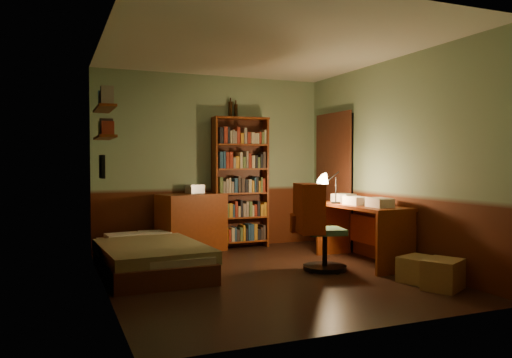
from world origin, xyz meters
name	(u,v)px	position (x,y,z in m)	size (l,w,h in m)	color
floor	(264,276)	(0.00, 0.00, -0.01)	(3.50, 4.00, 0.02)	black
ceiling	(264,46)	(0.00, 0.00, 2.61)	(3.50, 4.00, 0.02)	silver
wall_back	(212,162)	(0.00, 2.01, 1.30)	(3.50, 0.02, 2.60)	gray
wall_left	(103,162)	(-1.76, 0.00, 1.30)	(0.02, 4.00, 2.60)	gray
wall_right	(391,162)	(1.76, 0.00, 1.30)	(0.02, 4.00, 2.60)	gray
wall_front	(368,162)	(0.00, -2.01, 1.30)	(3.50, 0.02, 2.60)	gray
doorway	(335,182)	(1.72, 1.30, 1.00)	(0.06, 0.90, 2.00)	black
door_trim	(333,182)	(1.69, 1.30, 1.00)	(0.02, 0.98, 2.08)	#431F12
bed	(149,246)	(-1.18, 0.73, 0.30)	(1.07, 2.00, 0.59)	olive
dresser	(192,223)	(-0.38, 1.76, 0.42)	(0.95, 0.47, 0.84)	maroon
mini_stereo	(195,189)	(-0.30, 1.89, 0.91)	(0.23, 0.18, 0.13)	#B2B2B7
bookshelf	(241,183)	(0.41, 1.85, 0.99)	(0.85, 0.26, 1.97)	maroon
bottle_left	(230,110)	(0.28, 1.96, 2.09)	(0.06, 0.06, 0.24)	black
bottle_right	(236,111)	(0.37, 1.96, 2.08)	(0.06, 0.06, 0.21)	black
desk	(362,234)	(1.44, 0.17, 0.38)	(0.58, 1.41, 0.75)	maroon
paper_stack	(344,198)	(1.44, 0.61, 0.81)	(0.21, 0.28, 0.11)	silver
desk_lamp	(336,182)	(1.22, 0.46, 1.04)	(0.17, 0.17, 0.57)	black
office_chair	(325,228)	(0.79, -0.01, 0.51)	(0.51, 0.45, 1.02)	#345D41
red_jacket	(312,161)	(0.53, -0.14, 1.31)	(0.27, 0.50, 0.59)	#99300E
wall_shelf_lower	(105,137)	(-1.64, 1.10, 1.60)	(0.20, 0.90, 0.03)	maroon
wall_shelf_upper	(104,109)	(-1.64, 1.10, 1.95)	(0.20, 0.90, 0.03)	maroon
framed_picture	(102,167)	(-1.72, 0.60, 1.25)	(0.04, 0.32, 0.26)	black
cardboard_box_a	(443,274)	(1.45, -1.26, 0.15)	(0.41, 0.33, 0.31)	olive
cardboard_box_b	(418,269)	(1.43, -0.91, 0.14)	(0.39, 0.32, 0.28)	olive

